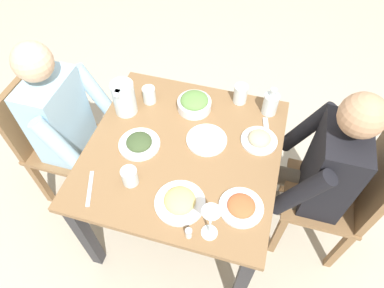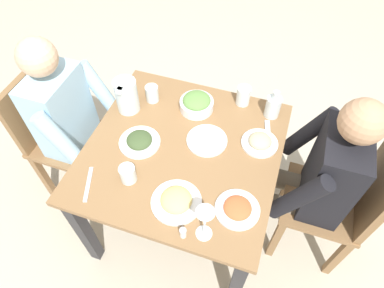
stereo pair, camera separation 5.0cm
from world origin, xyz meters
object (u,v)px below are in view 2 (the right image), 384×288
Objects in this scene: plate_rice_curry at (237,209)px; water_glass_far_left at (243,96)px; diner_near at (308,176)px; dining_table at (183,162)px; salad_bowl at (197,103)px; plate_yoghurt at (207,139)px; wine_glass at (205,219)px; diner_far at (79,124)px; chair_far at (56,132)px; water_glass_near_left at (152,94)px; chair_near at (341,202)px; plate_fries at (176,201)px; plate_dolmas at (139,141)px; oil_carafe at (273,107)px; salt_shaker at (183,233)px; plate_beans at (260,142)px; water_pitcher at (127,96)px; water_glass_near_right at (128,174)px.

water_glass_far_left is (0.65, 0.13, 0.04)m from plate_rice_curry.
diner_near reaches higher than water_glass_far_left.
dining_table is 0.33m from salad_bowl.
wine_glass is at bearing -164.35° from plate_yoghurt.
diner_far reaches higher than wine_glass.
chair_far is 9.39× the size of water_glass_near_left.
chair_near is at bearing -83.32° from dining_table.
plate_fries is 1.15× the size of wine_glass.
chair_far is 4.26× the size of plate_dolmas.
salad_bowl is 0.25m from water_glass_near_left.
salad_bowl is at bearing -86.98° from water_glass_near_left.
salad_bowl is 0.81× the size of plate_fries.
oil_carafe is at bearing -81.41° from water_glass_near_left.
plate_rice_curry reaches higher than dining_table.
salt_shaker is at bearing -115.01° from chair_far.
diner_near is 0.29m from plate_beans.
salad_bowl is 0.64m from plate_rice_curry.
plate_beans reaches higher than plate_dolmas.
plate_rice_curry is at bearing -120.11° from water_pitcher.
chair_near reaches higher than salt_shaker.
water_glass_near_left is at bearing -66.74° from chair_far.
salad_bowl reaches higher than salt_shaker.
wine_glass is (-0.66, -0.51, 0.09)m from water_glass_near_left.
diner_far is 12.52× the size of water_glass_near_left.
plate_beans is (-0.13, -0.38, -0.02)m from salad_bowl.
chair_far reaches higher than plate_dolmas.
diner_far is 6.21× the size of water_pitcher.
chair_far is 16.39× the size of salt_shaker.
dining_table is 5.17× the size of plate_beans.
diner_far is at bearing 92.87° from diner_near.
water_glass_near_right is at bearing 149.70° from water_glass_far_left.
plate_rice_curry is 1.01× the size of wine_glass.
dining_table is 0.41m from plate_beans.
plate_dolmas is 0.59m from wine_glass.
chair_near is 1.66m from chair_far.
dining_table is at bearing 153.39° from water_glass_far_left.
plate_yoghurt is at bearing -100.37° from water_pitcher.
diner_near is 5.97× the size of plate_rice_curry.
diner_far is 0.67m from salad_bowl.
plate_fries is (-0.39, 0.55, 0.10)m from diner_near.
diner_far is 6.41× the size of plate_beans.
water_glass_far_left is (0.31, 0.63, 0.28)m from chair_near.
chair_far is 0.99m from plate_fries.
water_glass_far_left is 0.84m from salt_shaker.
salt_shaker is at bearing 127.59° from chair_near.
oil_carafe is (0.76, -0.14, -0.09)m from wine_glass.
plate_rice_curry is 1.07× the size of plate_beans.
plate_yoghurt is 1.25× the size of oil_carafe.
salt_shaker is (-0.70, -0.43, -0.02)m from water_glass_near_left.
diner_near is 7.18× the size of oil_carafe.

